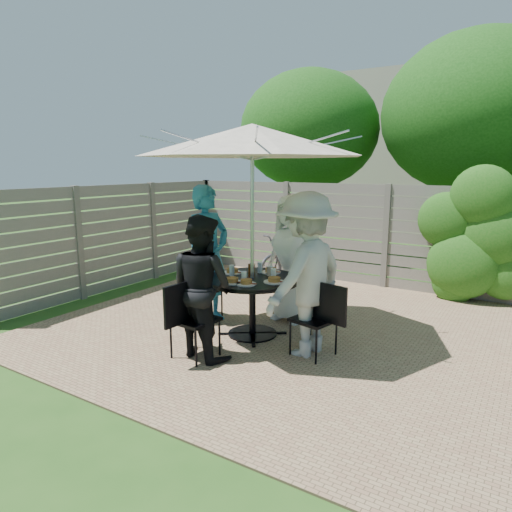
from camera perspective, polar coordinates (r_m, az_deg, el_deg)
The scene contains 23 objects.
backyard_envelope at distance 15.41m, azimuth 24.45°, elevation 11.93°, with size 60.00×60.00×5.00m.
patio_table at distance 5.81m, azimuth -0.45°, elevation -4.95°, with size 1.37×1.37×0.77m.
umbrella at distance 5.58m, azimuth -0.49°, elevation 14.25°, with size 3.17×3.17×2.65m.
chair_back at distance 6.60m, azimuth 5.28°, elevation -5.56°, with size 0.45×0.64×0.85m.
person_back at distance 6.34m, azimuth 4.65°, elevation -0.31°, with size 0.87×0.57×1.79m, color white.
chair_left at distance 6.55m, azimuth -6.68°, elevation -5.62°, with size 0.67×0.48×0.89m.
person_left at distance 6.29m, azimuth -6.01°, elevation 0.14°, with size 0.70×0.46×1.91m, color #216C92.
chair_front at distance 5.26m, azimuth -7.72°, elevation -9.80°, with size 0.48×0.69×0.93m.
person_front at distance 5.18m, azimuth -6.73°, elevation -3.84°, with size 0.80×0.62×1.64m, color black.
chair_right at distance 5.32m, azimuth 7.30°, elevation -9.67°, with size 0.68×0.52×0.90m.
person_right at distance 5.19m, azimuth 6.27°, elevation -2.38°, with size 1.22×0.70×1.88m, color #AEACA9.
plate_back at distance 6.00m, azimuth 1.88°, elevation -1.87°, with size 0.26×0.26×0.06m.
plate_left at distance 5.98m, azimuth -2.99°, elevation -1.92°, with size 0.26×0.26×0.06m.
plate_front at distance 5.49m, azimuth -3.02°, elevation -3.13°, with size 0.26×0.26×0.06m.
plate_right at distance 5.51m, azimuth 2.29°, elevation -3.07°, with size 0.26×0.26×0.06m.
plate_extra at distance 5.41m, azimuth -1.22°, elevation -3.34°, with size 0.24×0.24×0.06m.
glass_back at distance 5.99m, azimuth 0.50°, elevation -1.46°, with size 0.07×0.07×0.14m, color silver.
glass_left at distance 5.83m, azimuth -3.03°, elevation -1.81°, with size 0.07×0.07×0.14m, color silver.
glass_front at distance 5.48m, azimuth -1.50°, elevation -2.66°, with size 0.07×0.07×0.14m, color silver.
glass_right at distance 5.64m, azimuth 2.20°, elevation -2.26°, with size 0.07×0.07×0.14m, color silver.
syrup_jug at distance 5.80m, azimuth -0.56°, elevation -1.76°, with size 0.09×0.09×0.16m, color #59280C.
coffee_cup at distance 5.83m, azimuth 1.74°, elevation -1.91°, with size 0.08×0.08×0.12m, color #C6B293.
bicycle at distance 8.70m, azimuth 4.44°, elevation -0.13°, with size 0.60×1.71×0.90m, color #333338.
Camera 1 is at (2.28, -4.96, 2.16)m, focal length 32.00 mm.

